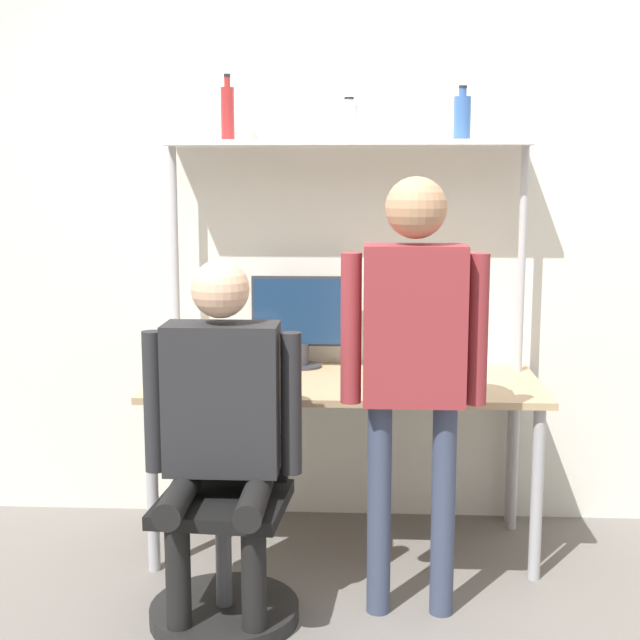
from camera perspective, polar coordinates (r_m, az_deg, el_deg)
name	(u,v)px	position (r m, az deg, el deg)	size (l,w,h in m)	color
ground_plane	(341,582)	(3.81, 1.38, -16.45)	(12.00, 12.00, 0.00)	slate
wall_back	(347,240)	(4.26, 1.77, 5.12)	(8.00, 0.06, 2.70)	silver
desk	(345,396)	(3.95, 1.59, -4.91)	(1.71, 0.75, 0.76)	tan
shelf_unit	(347,200)	(4.06, 1.72, 7.70)	(1.62, 0.30, 1.81)	silver
monitor	(303,317)	(4.16, -1.11, 0.20)	(0.48, 0.18, 0.43)	#333338
laptop	(228,373)	(3.80, -5.94, -3.42)	(0.28, 0.22, 0.21)	silver
cell_phone	(275,389)	(3.74, -2.90, -4.44)	(0.07, 0.15, 0.01)	black
office_chair	(226,543)	(3.47, -6.03, -13.98)	(0.56, 0.56, 0.93)	black
person_seated	(221,413)	(3.25, -6.37, -5.93)	(0.58, 0.47, 1.35)	black
person_standing	(414,342)	(3.26, 6.03, -1.44)	(0.54, 0.22, 1.65)	#38425B
bottle_blue	(462,117)	(4.09, 9.09, 12.71)	(0.08, 0.08, 0.24)	#335999
bottle_clear	(349,122)	(4.07, 1.87, 12.55)	(0.09, 0.09, 0.19)	silver
bottle_red	(228,112)	(4.12, -5.93, 13.08)	(0.06, 0.06, 0.29)	maroon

